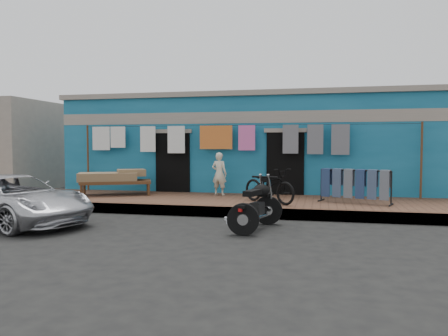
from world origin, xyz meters
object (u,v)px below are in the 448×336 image
at_px(car, 12,199).
at_px(seated_person, 219,174).
at_px(charpoy, 116,183).
at_px(jeans_rack, 355,186).
at_px(bicycle, 269,181).
at_px(motorcycle, 256,204).

height_order(car, seated_person, seated_person).
relative_size(charpoy, jeans_rack, 1.26).
bearing_deg(seated_person, bicycle, 150.65).
distance_m(car, seated_person, 5.58).
relative_size(seated_person, motorcycle, 0.73).
xyz_separation_m(bicycle, charpoy, (-4.62, 0.81, -0.19)).
bearing_deg(jeans_rack, car, -155.94).
bearing_deg(car, motorcycle, -66.64).
bearing_deg(car, seated_person, -23.29).
bearing_deg(motorcycle, seated_person, 128.17).
xyz_separation_m(car, bicycle, (5.24, 2.84, 0.24)).
bearing_deg(bicycle, seated_person, 86.94).
height_order(car, charpoy, car).
height_order(seated_person, charpoy, seated_person).
bearing_deg(motorcycle, car, -159.75).
relative_size(car, bicycle, 2.34).
distance_m(car, bicycle, 5.97).
xyz_separation_m(bicycle, jeans_rack, (2.12, 0.44, -0.10)).
distance_m(motorcycle, charpoy, 5.57).
distance_m(bicycle, motorcycle, 2.29).
xyz_separation_m(seated_person, charpoy, (-2.99, -0.58, -0.27)).
bearing_deg(charpoy, car, -99.66).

